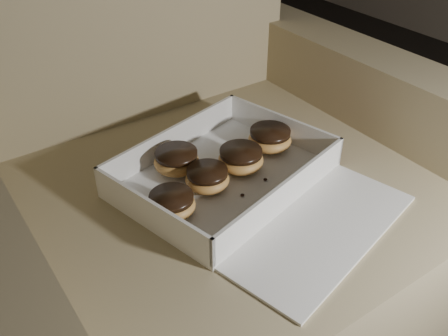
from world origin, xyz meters
name	(u,v)px	position (x,y,z in m)	size (l,w,h in m)	color
floor	(214,322)	(0.00, 0.00, 0.00)	(4.50, 4.50, 0.00)	black
armchair	(200,216)	(-0.01, 0.03, 0.30)	(0.92, 0.78, 0.96)	#92865D
bakery_box	(241,183)	(0.01, -0.07, 0.44)	(0.44, 0.49, 0.06)	white
donut_a	(270,139)	(0.13, -0.01, 0.46)	(0.08, 0.08, 0.04)	#C38A44
donut_b	(177,160)	(-0.06, 0.03, 0.46)	(0.08, 0.08, 0.04)	#C38A44
donut_c	(207,178)	(-0.04, -0.05, 0.46)	(0.08, 0.08, 0.04)	#C38A44
donut_d	(172,204)	(-0.12, -0.07, 0.46)	(0.08, 0.08, 0.04)	#C38A44
donut_e	(241,159)	(0.04, -0.03, 0.46)	(0.08, 0.08, 0.04)	#C38A44
crumb_a	(273,197)	(0.04, -0.13, 0.44)	(0.01, 0.01, 0.00)	black
crumb_b	(265,179)	(0.06, -0.09, 0.44)	(0.01, 0.01, 0.00)	black
crumb_c	(242,195)	(0.00, -0.10, 0.44)	(0.01, 0.01, 0.00)	black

